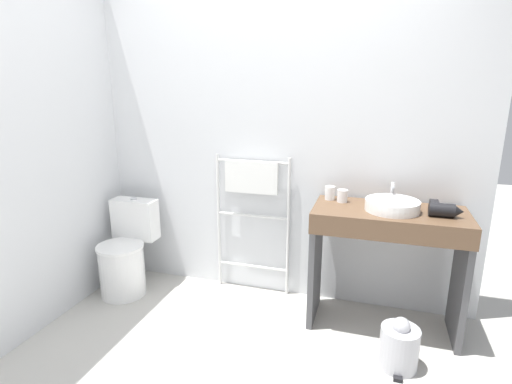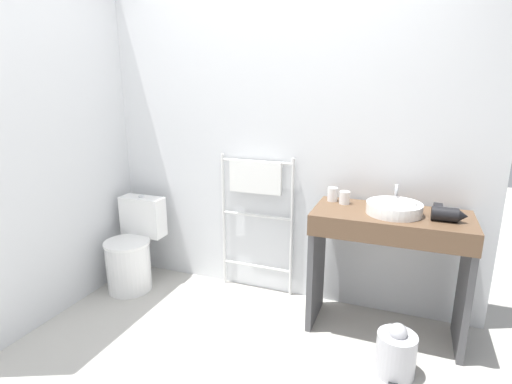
# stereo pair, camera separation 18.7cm
# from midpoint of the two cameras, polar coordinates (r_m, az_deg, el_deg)

# --- Properties ---
(wall_back) EXTENTS (3.04, 0.12, 2.51)m
(wall_back) POSITION_cam_midpoint_polar(r_m,az_deg,el_deg) (3.07, 1.21, 7.73)
(wall_back) COLOR silver
(wall_back) RESTS_ON ground_plane
(wall_side) EXTENTS (0.12, 1.98, 2.51)m
(wall_side) POSITION_cam_midpoint_polar(r_m,az_deg,el_deg) (3.20, -28.95, 6.17)
(wall_side) COLOR silver
(wall_side) RESTS_ON ground_plane
(toilet) EXTENTS (0.37, 0.49, 0.75)m
(toilet) POSITION_cam_midpoint_polar(r_m,az_deg,el_deg) (3.46, -19.62, -8.60)
(toilet) COLOR white
(toilet) RESTS_ON ground_plane
(towel_radiator) EXTENTS (0.61, 0.06, 1.12)m
(towel_radiator) POSITION_cam_midpoint_polar(r_m,az_deg,el_deg) (3.10, -2.34, -0.14)
(towel_radiator) COLOR silver
(towel_radiator) RESTS_ON ground_plane
(vanity_counter) EXTENTS (0.98, 0.48, 0.85)m
(vanity_counter) POSITION_cam_midpoint_polar(r_m,az_deg,el_deg) (2.80, 16.31, -7.87)
(vanity_counter) COLOR brown
(vanity_counter) RESTS_ON ground_plane
(sink_basin) EXTENTS (0.34, 0.34, 0.07)m
(sink_basin) POSITION_cam_midpoint_polar(r_m,az_deg,el_deg) (2.69, 17.02, -1.82)
(sink_basin) COLOR white
(sink_basin) RESTS_ON vanity_counter
(faucet) EXTENTS (0.02, 0.10, 0.14)m
(faucet) POSITION_cam_midpoint_polar(r_m,az_deg,el_deg) (2.86, 17.14, 0.24)
(faucet) COLOR silver
(faucet) RESTS_ON vanity_counter
(cup_near_wall) EXTENTS (0.07, 0.07, 0.10)m
(cup_near_wall) POSITION_cam_midpoint_polar(r_m,az_deg,el_deg) (2.86, 8.70, -0.15)
(cup_near_wall) COLOR white
(cup_near_wall) RESTS_ON vanity_counter
(cup_near_edge) EXTENTS (0.07, 0.07, 0.09)m
(cup_near_edge) POSITION_cam_midpoint_polar(r_m,az_deg,el_deg) (2.82, 10.39, -0.57)
(cup_near_edge) COLOR white
(cup_near_edge) RESTS_ON vanity_counter
(hair_dryer) EXTENTS (0.20, 0.18, 0.09)m
(hair_dryer) POSITION_cam_midpoint_polar(r_m,az_deg,el_deg) (2.69, 23.40, -2.32)
(hair_dryer) COLOR black
(hair_dryer) RESTS_ON vanity_counter
(trash_bin) EXTENTS (0.23, 0.26, 0.33)m
(trash_bin) POSITION_cam_midpoint_polar(r_m,az_deg,el_deg) (2.65, 17.76, -20.29)
(trash_bin) COLOR #B7B7BC
(trash_bin) RESTS_ON ground_plane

